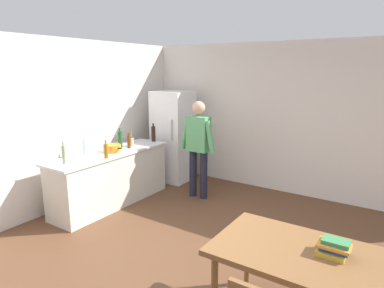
# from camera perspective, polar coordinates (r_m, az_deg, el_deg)

# --- Properties ---
(ground_plane) EXTENTS (14.00, 14.00, 0.00)m
(ground_plane) POSITION_cam_1_polar(r_m,az_deg,el_deg) (4.16, -1.69, -19.56)
(ground_plane) COLOR brown
(wall_back) EXTENTS (6.40, 0.12, 2.70)m
(wall_back) POSITION_cam_1_polar(r_m,az_deg,el_deg) (6.27, 14.22, 4.33)
(wall_back) COLOR silver
(wall_back) RESTS_ON ground_plane
(wall_left) EXTENTS (0.12, 5.60, 2.70)m
(wall_left) POSITION_cam_1_polar(r_m,az_deg,el_deg) (5.63, -22.77, 2.80)
(wall_left) COLOR silver
(wall_left) RESTS_ON ground_plane
(kitchen_counter) EXTENTS (0.64, 2.20, 0.90)m
(kitchen_counter) POSITION_cam_1_polar(r_m,az_deg,el_deg) (5.73, -13.63, -5.64)
(kitchen_counter) COLOR beige
(kitchen_counter) RESTS_ON ground_plane
(refrigerator) EXTENTS (0.70, 0.67, 1.80)m
(refrigerator) POSITION_cam_1_polar(r_m,az_deg,el_deg) (6.71, -3.25, 1.31)
(refrigerator) COLOR white
(refrigerator) RESTS_ON ground_plane
(person) EXTENTS (0.70, 0.22, 1.70)m
(person) POSITION_cam_1_polar(r_m,az_deg,el_deg) (5.72, 1.09, 0.15)
(person) COLOR #1E1E2D
(person) RESTS_ON ground_plane
(dining_table) EXTENTS (1.40, 0.90, 0.75)m
(dining_table) POSITION_cam_1_polar(r_m,az_deg,el_deg) (3.07, 17.75, -18.23)
(dining_table) COLOR brown
(dining_table) RESTS_ON ground_plane
(cooking_pot) EXTENTS (0.40, 0.28, 0.12)m
(cooking_pot) POSITION_cam_1_polar(r_m,az_deg,el_deg) (5.58, -13.50, -0.71)
(cooking_pot) COLOR orange
(cooking_pot) RESTS_ON kitchen_counter
(utensil_jar) EXTENTS (0.11, 0.11, 0.32)m
(utensil_jar) POSITION_cam_1_polar(r_m,az_deg,el_deg) (5.93, -10.46, 0.40)
(utensil_jar) COLOR tan
(utensil_jar) RESTS_ON kitchen_counter
(bottle_oil_amber) EXTENTS (0.06, 0.06, 0.28)m
(bottle_oil_amber) POSITION_cam_1_polar(r_m,az_deg,el_deg) (5.20, -14.50, -1.12)
(bottle_oil_amber) COLOR #996619
(bottle_oil_amber) RESTS_ON kitchen_counter
(bottle_water_clear) EXTENTS (0.07, 0.07, 0.30)m
(bottle_water_clear) POSITION_cam_1_polar(r_m,az_deg,el_deg) (5.57, -17.89, -0.32)
(bottle_water_clear) COLOR silver
(bottle_water_clear) RESTS_ON kitchen_counter
(bottle_wine_dark) EXTENTS (0.08, 0.08, 0.34)m
(bottle_wine_dark) POSITION_cam_1_polar(r_m,az_deg,el_deg) (6.25, -6.63, 1.77)
(bottle_wine_dark) COLOR black
(bottle_wine_dark) RESTS_ON kitchen_counter
(bottle_wine_green) EXTENTS (0.08, 0.08, 0.34)m
(bottle_wine_green) POSITION_cam_1_polar(r_m,az_deg,el_deg) (5.85, -12.22, 0.82)
(bottle_wine_green) COLOR #1E5123
(bottle_wine_green) RESTS_ON kitchen_counter
(bottle_beer_brown) EXTENTS (0.06, 0.06, 0.26)m
(bottle_beer_brown) POSITION_cam_1_polar(r_m,az_deg,el_deg) (5.79, -10.74, 0.35)
(bottle_beer_brown) COLOR #5B3314
(bottle_beer_brown) RESTS_ON kitchen_counter
(bottle_vinegar_tall) EXTENTS (0.06, 0.06, 0.32)m
(bottle_vinegar_tall) POSITION_cam_1_polar(r_m,az_deg,el_deg) (5.08, -21.08, -1.65)
(bottle_vinegar_tall) COLOR gray
(bottle_vinegar_tall) RESTS_ON kitchen_counter
(book_stack) EXTENTS (0.26, 0.19, 0.13)m
(book_stack) POSITION_cam_1_polar(r_m,az_deg,el_deg) (3.03, 23.09, -16.02)
(book_stack) COLOR gold
(book_stack) RESTS_ON dining_table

